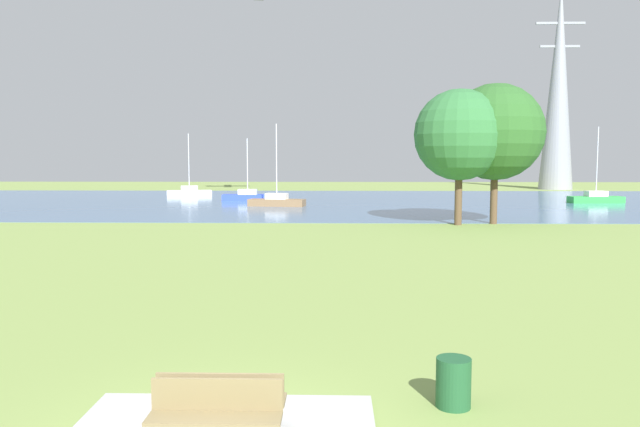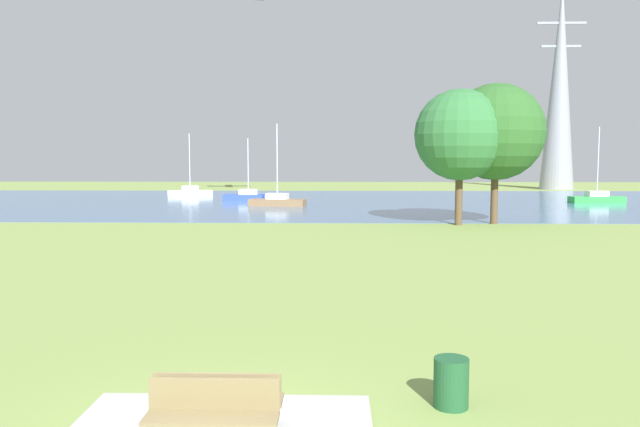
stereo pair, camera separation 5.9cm
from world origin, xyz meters
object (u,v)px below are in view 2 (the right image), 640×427
at_px(bench_facing_inland, 212,420).
at_px(sailboat_brown, 277,201).
at_px(sailboat_blue, 248,196).
at_px(bench_facing_water, 220,405).
at_px(sailboat_white, 190,192).
at_px(tree_west_far, 460,135).
at_px(tree_west_near, 496,132).
at_px(electricity_pylon, 559,86).
at_px(litter_bin, 451,383).
at_px(sailboat_green, 597,198).

height_order(bench_facing_inland, sailboat_brown, sailboat_brown).
bearing_deg(sailboat_blue, bench_facing_water, -82.26).
bearing_deg(bench_facing_inland, sailboat_white, 103.75).
xyz_separation_m(bench_facing_inland, tree_west_far, (9.08, 29.46, 4.98)).
bearing_deg(bench_facing_water, tree_west_far, 72.58).
distance_m(tree_west_far, tree_west_near, 2.45).
bearing_deg(electricity_pylon, tree_west_near, -113.62).
relative_size(bench_facing_water, sailboat_white, 0.26).
bearing_deg(tree_west_near, sailboat_brown, 136.57).
distance_m(sailboat_brown, electricity_pylon, 48.34).
relative_size(bench_facing_inland, electricity_pylon, 0.07).
bearing_deg(tree_west_near, bench_facing_inland, -110.69).
distance_m(bench_facing_inland, tree_west_near, 32.70).
bearing_deg(litter_bin, sailboat_blue, 101.86).
relative_size(sailboat_green, sailboat_brown, 0.99).
relative_size(sailboat_blue, electricity_pylon, 0.22).
height_order(sailboat_green, sailboat_blue, sailboat_green).
height_order(sailboat_white, tree_west_near, tree_west_near).
relative_size(sailboat_white, tree_west_near, 0.79).
xyz_separation_m(sailboat_green, sailboat_white, (-39.93, 10.17, -0.00)).
bearing_deg(sailboat_green, tree_west_far, -130.24).
relative_size(bench_facing_water, bench_facing_inland, 1.00).
bearing_deg(sailboat_green, sailboat_white, 165.70).
height_order(sailboat_brown, tree_west_near, tree_west_near).
bearing_deg(bench_facing_inland, tree_west_far, 72.88).
relative_size(bench_facing_inland, sailboat_white, 0.26).
distance_m(sailboat_blue, sailboat_brown, 7.87).
bearing_deg(sailboat_brown, sailboat_white, 126.71).
height_order(litter_bin, sailboat_blue, sailboat_blue).
distance_m(bench_facing_water, sailboat_green, 54.62).
distance_m(litter_bin, sailboat_blue, 50.66).
relative_size(bench_facing_water, sailboat_brown, 0.26).
relative_size(litter_bin, sailboat_white, 0.12).
bearing_deg(bench_facing_water, electricity_pylon, 67.40).
bearing_deg(sailboat_green, bench_facing_water, -117.81).
bearing_deg(litter_bin, bench_facing_inland, -154.30).
distance_m(sailboat_blue, tree_west_near, 28.38).
bearing_deg(sailboat_brown, bench_facing_water, -85.55).
xyz_separation_m(sailboat_blue, tree_west_near, (18.30, -21.06, 5.20)).
distance_m(bench_facing_water, sailboat_blue, 51.20).
bearing_deg(tree_west_near, sailboat_white, 131.88).
height_order(sailboat_blue, tree_west_near, tree_west_near).
height_order(bench_facing_inland, tree_west_far, tree_west_far).
bearing_deg(bench_facing_inland, litter_bin, 25.70).
distance_m(sailboat_green, sailboat_white, 41.20).
xyz_separation_m(litter_bin, electricity_pylon, (27.64, 73.66, 13.28)).
relative_size(bench_facing_water, tree_west_far, 0.22).
distance_m(bench_facing_inland, sailboat_green, 55.10).
bearing_deg(bench_facing_inland, electricity_pylon, 67.54).
bearing_deg(litter_bin, tree_west_near, 74.52).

